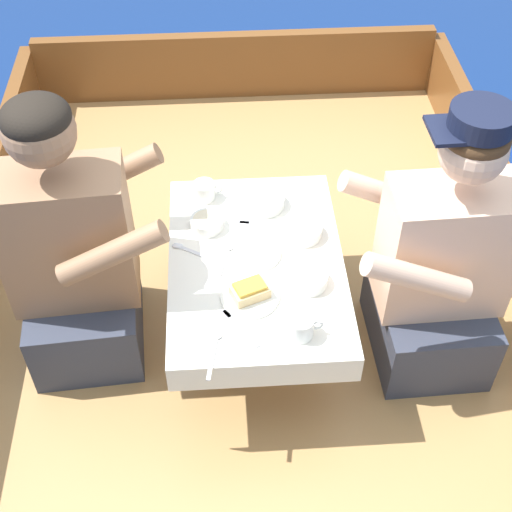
{
  "coord_description": "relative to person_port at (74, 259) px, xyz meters",
  "views": [
    {
      "loc": [
        -0.1,
        -1.69,
        2.4
      ],
      "look_at": [
        0.0,
        -0.09,
        0.76
      ],
      "focal_mm": 50.0,
      "sensor_mm": 36.0,
      "label": 1
    }
  ],
  "objects": [
    {
      "name": "utensil_spoon_port",
      "position": [
        0.44,
        -0.37,
        -0.01
      ],
      "size": [
        0.05,
        0.17,
        0.01
      ],
      "rotation": [
        0.0,
        0.0,
        1.4
      ],
      "color": "silver",
      "rests_on": "cockpit_table"
    },
    {
      "name": "bowl_port_near",
      "position": [
        0.75,
        0.08,
        0.01
      ],
      "size": [
        0.13,
        0.13,
        0.04
      ],
      "color": "silver",
      "rests_on": "cockpit_table"
    },
    {
      "name": "utensil_knife_port",
      "position": [
        0.71,
        0.31,
        -0.01
      ],
      "size": [
        0.17,
        0.06,
        0.0
      ],
      "rotation": [
        0.0,
        0.0,
        2.83
      ],
      "color": "silver",
      "rests_on": "cockpit_table"
    },
    {
      "name": "bowl_port_far",
      "position": [
        0.74,
        -0.14,
        0.01
      ],
      "size": [
        0.12,
        0.12,
        0.04
      ],
      "color": "silver",
      "rests_on": "cockpit_table"
    },
    {
      "name": "cockpit_table",
      "position": [
        0.58,
        -0.03,
        -0.06
      ],
      "size": [
        0.56,
        0.83,
        0.39
      ],
      "color": "#B2B2B7",
      "rests_on": "boat_deck"
    },
    {
      "name": "person_port",
      "position": [
        0.0,
        0.0,
        0.0
      ],
      "size": [
        0.54,
        0.47,
        1.0
      ],
      "rotation": [
        0.0,
        0.0,
        0.07
      ],
      "color": "#333847",
      "rests_on": "boat_deck"
    },
    {
      "name": "person_starboard",
      "position": [
        1.16,
        -0.11,
        -0.01
      ],
      "size": [
        0.53,
        0.45,
        0.99
      ],
      "rotation": [
        0.0,
        0.0,
        3.17
      ],
      "color": "#333847",
      "rests_on": "boat_deck"
    },
    {
      "name": "coffee_cup_starboard",
      "position": [
        0.42,
        0.29,
        0.02
      ],
      "size": [
        0.1,
        0.08,
        0.06
      ],
      "color": "silver",
      "rests_on": "cockpit_table"
    },
    {
      "name": "utensil_spoon_starboard",
      "position": [
        0.48,
        -0.01,
        -0.01
      ],
      "size": [
        0.06,
        0.17,
        0.01
      ],
      "rotation": [
        0.0,
        0.0,
        1.31
      ],
      "color": "silver",
      "rests_on": "cockpit_table"
    },
    {
      "name": "sandwich",
      "position": [
        0.55,
        -0.19,
        0.02
      ],
      "size": [
        0.13,
        0.11,
        0.05
      ],
      "rotation": [
        0.0,
        0.0,
        0.38
      ],
      "color": "#E0BC7F",
      "rests_on": "plate_sandwich"
    },
    {
      "name": "bowl_center_far",
      "position": [
        0.43,
        0.14,
        0.01
      ],
      "size": [
        0.11,
        0.11,
        0.04
      ],
      "color": "silver",
      "rests_on": "cockpit_table"
    },
    {
      "name": "utensil_fork_starboard",
      "position": [
        0.51,
        -0.29,
        -0.01
      ],
      "size": [
        0.11,
        0.15,
        0.0
      ],
      "rotation": [
        0.0,
        0.0,
        2.16
      ],
      "color": "silver",
      "rests_on": "cockpit_table"
    },
    {
      "name": "ground_plane",
      "position": [
        0.58,
        0.06,
        -0.76
      ],
      "size": [
        60.0,
        60.0,
        0.0
      ],
      "primitive_type": "plane",
      "color": "navy"
    },
    {
      "name": "plate_bread",
      "position": [
        0.59,
        -0.01,
        -0.01
      ],
      "size": [
        0.15,
        0.15,
        0.01
      ],
      "color": "silver",
      "rests_on": "cockpit_table"
    },
    {
      "name": "coffee_cup_port",
      "position": [
        0.69,
        -0.34,
        0.02
      ],
      "size": [
        0.11,
        0.08,
        0.07
      ],
      "color": "silver",
      "rests_on": "cockpit_table"
    },
    {
      "name": "utensil_fork_port",
      "position": [
        0.6,
        0.14,
        -0.01
      ],
      "size": [
        0.17,
        0.04,
        0.0
      ],
      "rotation": [
        0.0,
        0.0,
        2.98
      ],
      "color": "silver",
      "rests_on": "cockpit_table"
    },
    {
      "name": "plate_sandwich",
      "position": [
        0.55,
        -0.19,
        -0.01
      ],
      "size": [
        0.18,
        0.18,
        0.01
      ],
      "color": "silver",
      "rests_on": "cockpit_table"
    },
    {
      "name": "boat_deck",
      "position": [
        0.58,
        0.06,
        -0.58
      ],
      "size": [
        2.08,
        3.02,
        0.36
      ],
      "primitive_type": "cube",
      "color": "#A87F4C",
      "rests_on": "ground_plane"
    },
    {
      "name": "utensil_spoon_center",
      "position": [
        0.36,
        0.03,
        -0.01
      ],
      "size": [
        0.15,
        0.1,
        0.01
      ],
      "rotation": [
        0.0,
        0.0,
        2.59
      ],
      "color": "silver",
      "rests_on": "cockpit_table"
    },
    {
      "name": "bow_coaming",
      "position": [
        0.58,
        1.54,
        -0.24
      ],
      "size": [
        1.96,
        0.06,
        0.34
      ],
      "primitive_type": "cube",
      "color": "brown",
      "rests_on": "boat_deck"
    },
    {
      "name": "bowl_starboard_near",
      "position": [
        0.63,
        0.23,
        0.01
      ],
      "size": [
        0.14,
        0.14,
        0.04
      ],
      "color": "silver",
      "rests_on": "cockpit_table"
    }
  ]
}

